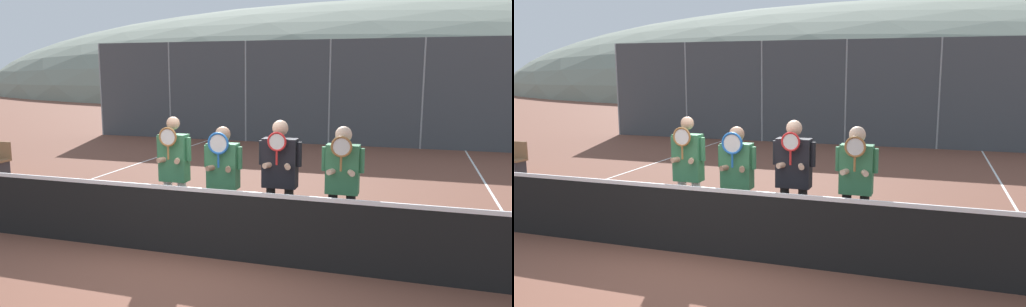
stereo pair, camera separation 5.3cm
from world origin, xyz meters
TOP-DOWN VIEW (x-y plane):
  - ground_plane at (0.00, 0.00)m, footprint 120.00×120.00m
  - hill_distant at (0.00, 52.53)m, footprint 99.95×55.53m
  - clubhouse_building at (1.29, 19.29)m, footprint 13.11×5.50m
  - fence_back at (0.00, 10.95)m, footprint 18.02×0.06m
  - tennis_net at (0.00, 0.00)m, footprint 11.72×0.09m
  - court_line_left_sideline at (-4.36, 3.00)m, footprint 0.05×16.00m
  - court_line_right_sideline at (4.36, 3.00)m, footprint 0.05×16.00m
  - player_leftmost at (-0.59, 0.61)m, footprint 0.55×0.34m
  - player_center_left at (0.18, 0.62)m, footprint 0.58×0.34m
  - player_center_right at (1.00, 0.71)m, footprint 0.62×0.34m
  - player_rightmost at (1.87, 0.72)m, footprint 0.58×0.34m
  - car_far_left at (-4.91, 13.94)m, footprint 4.03×1.95m
  - car_left_of_center at (0.31, 13.78)m, footprint 4.64×1.95m
  - car_center at (5.87, 14.03)m, footprint 4.71×1.95m

SIDE VIEW (x-z plane):
  - ground_plane at x=0.00m, z-range 0.00..0.00m
  - hill_distant at x=0.00m, z-range -9.72..9.72m
  - court_line_left_sideline at x=-4.36m, z-range 0.00..0.01m
  - court_line_right_sideline at x=4.36m, z-range 0.00..0.01m
  - tennis_net at x=0.00m, z-range -0.03..1.03m
  - car_far_left at x=-4.91m, z-range 0.03..1.69m
  - car_left_of_center at x=0.31m, z-range 0.01..1.87m
  - car_center at x=5.87m, z-range 0.01..1.89m
  - player_center_left at x=0.18m, z-range 0.17..1.89m
  - player_rightmost at x=1.87m, z-range 0.17..1.94m
  - player_leftmost at x=-0.59m, z-range 0.15..1.99m
  - player_center_right at x=1.00m, z-range 0.18..2.01m
  - clubhouse_building at x=1.29m, z-range 0.02..3.47m
  - fence_back at x=0.00m, z-range 0.00..3.54m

